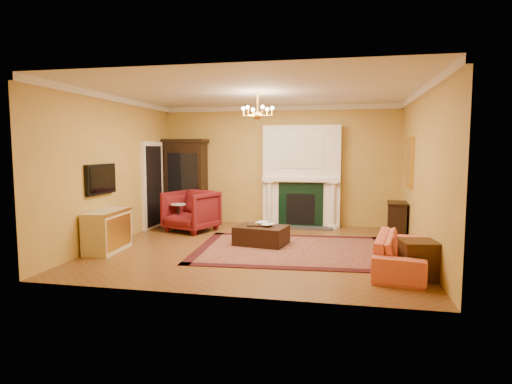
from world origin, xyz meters
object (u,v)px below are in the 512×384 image
(wingback_armchair, at_px, (191,209))
(console_table, at_px, (397,220))
(commode, at_px, (107,231))
(leather_ottoman, at_px, (261,235))
(end_table, at_px, (418,261))
(pedestal_table, at_px, (178,215))
(china_cabinet, at_px, (186,183))
(coral_sofa, at_px, (402,247))

(wingback_armchair, height_order, console_table, wingback_armchair)
(commode, bearing_deg, leather_ottoman, 18.98)
(commode, distance_m, end_table, 5.49)
(pedestal_table, bearing_deg, china_cabinet, 101.27)
(china_cabinet, xyz_separation_m, wingback_armchair, (0.53, -1.09, -0.52))
(commode, height_order, coral_sofa, commode)
(commode, relative_size, coral_sofa, 0.54)
(wingback_armchair, xyz_separation_m, console_table, (4.65, 0.27, -0.15))
(china_cabinet, xyz_separation_m, pedestal_table, (0.23, -1.13, -0.67))
(end_table, relative_size, leather_ottoman, 0.56)
(pedestal_table, height_order, console_table, console_table)
(commode, distance_m, leather_ottoman, 2.97)
(pedestal_table, relative_size, leather_ottoman, 0.65)
(wingback_armchair, height_order, leather_ottoman, wingback_armchair)
(coral_sofa, bearing_deg, commode, 97.21)
(pedestal_table, height_order, commode, commode)
(china_cabinet, height_order, commode, china_cabinet)
(end_table, height_order, console_table, console_table)
(china_cabinet, height_order, end_table, china_cabinet)
(china_cabinet, relative_size, console_table, 2.81)
(china_cabinet, relative_size, leather_ottoman, 2.11)
(china_cabinet, bearing_deg, coral_sofa, -32.58)
(china_cabinet, bearing_deg, pedestal_table, -76.01)
(leather_ottoman, bearing_deg, china_cabinet, 148.08)
(china_cabinet, height_order, coral_sofa, china_cabinet)
(commode, distance_m, coral_sofa, 5.28)
(coral_sofa, xyz_separation_m, console_table, (0.24, 2.67, -0.01))
(wingback_armchair, distance_m, end_table, 5.40)
(console_table, bearing_deg, leather_ottoman, -148.82)
(wingback_armchair, relative_size, end_table, 1.91)
(end_table, bearing_deg, coral_sofa, 111.75)
(coral_sofa, height_order, end_table, coral_sofa)
(coral_sofa, bearing_deg, console_table, 4.41)
(coral_sofa, xyz_separation_m, leather_ottoman, (-2.52, 1.31, -0.18))
(china_cabinet, relative_size, end_table, 3.79)
(wingback_armchair, distance_m, pedestal_table, 0.35)
(pedestal_table, bearing_deg, wingback_armchair, 7.10)
(china_cabinet, bearing_deg, leather_ottoman, -39.48)
(end_table, height_order, leather_ottoman, end_table)
(wingback_armchair, relative_size, coral_sofa, 0.54)
(pedestal_table, xyz_separation_m, commode, (-0.56, -2.16, 0.01))
(pedestal_table, distance_m, end_table, 5.64)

